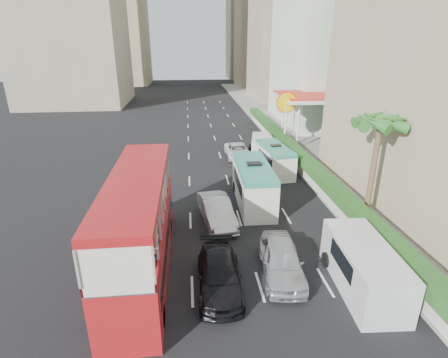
{
  "coord_description": "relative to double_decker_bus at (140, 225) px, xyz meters",
  "views": [
    {
      "loc": [
        -3.48,
        -15.32,
        10.75
      ],
      "look_at": [
        -1.5,
        4.0,
        3.2
      ],
      "focal_mm": 28.0,
      "sensor_mm": 36.0,
      "label": 1
    }
  ],
  "objects": [
    {
      "name": "tower_far_b",
      "position": [
        23.0,
        104.0,
        17.47
      ],
      "size": [
        14.0,
        14.0,
        40.0
      ],
      "primitive_type": "cube",
      "color": "#A1957E",
      "rests_on": "ground"
    },
    {
      "name": "minibus_far",
      "position": [
        9.98,
        13.39,
        -1.32
      ],
      "size": [
        2.44,
        5.64,
        2.42
      ],
      "primitive_type": "cube",
      "rotation": [
        0.0,
        0.0,
        0.12
      ],
      "color": "silver",
      "rests_on": "ground"
    },
    {
      "name": "ground_plane",
      "position": [
        6.0,
        0.0,
        -2.53
      ],
      "size": [
        200.0,
        200.0,
        0.0
      ],
      "primitive_type": "plane",
      "color": "black",
      "rests_on": "ground"
    },
    {
      "name": "kerb_wall",
      "position": [
        12.2,
        14.0,
        -1.85
      ],
      "size": [
        0.3,
        44.0,
        1.0
      ],
      "primitive_type": "cube",
      "color": "silver",
      "rests_on": "sidewalk"
    },
    {
      "name": "car_black",
      "position": [
        3.68,
        -1.84,
        -2.53
      ],
      "size": [
        2.12,
        4.97,
        1.43
      ],
      "primitive_type": "imported",
      "rotation": [
        0.0,
        0.0,
        -0.02
      ],
      "color": "black",
      "rests_on": "ground"
    },
    {
      "name": "car_silver_lane_a",
      "position": [
        4.08,
        4.61,
        -2.53
      ],
      "size": [
        2.39,
        5.12,
        1.62
      ],
      "primitive_type": "imported",
      "rotation": [
        0.0,
        0.0,
        0.14
      ],
      "color": "silver",
      "rests_on": "ground"
    },
    {
      "name": "double_decker_bus",
      "position": [
        0.0,
        0.0,
        0.0
      ],
      "size": [
        2.5,
        11.0,
        5.06
      ],
      "primitive_type": "cube",
      "color": "#A8161A",
      "rests_on": "ground"
    },
    {
      "name": "van_asset",
      "position": [
        7.32,
        18.1,
        -2.53
      ],
      "size": [
        2.35,
        4.88,
        1.34
      ],
      "primitive_type": "imported",
      "rotation": [
        0.0,
        0.0,
        0.03
      ],
      "color": "silver",
      "rests_on": "ground"
    },
    {
      "name": "hedge",
      "position": [
        12.2,
        14.0,
        -1.0
      ],
      "size": [
        1.1,
        44.0,
        0.7
      ],
      "primitive_type": "cube",
      "color": "#2D6626",
      "rests_on": "kerb_wall"
    },
    {
      "name": "palm_tree",
      "position": [
        13.8,
        4.0,
        0.85
      ],
      "size": [
        0.36,
        0.36,
        6.4
      ],
      "primitive_type": "cylinder",
      "color": "brown",
      "rests_on": "sidewalk"
    },
    {
      "name": "shell_station",
      "position": [
        16.0,
        23.0,
        0.22
      ],
      "size": [
        6.5,
        8.0,
        5.5
      ],
      "primitive_type": "cube",
      "color": "silver",
      "rests_on": "ground"
    },
    {
      "name": "panel_van_far",
      "position": [
        9.86,
        19.1,
        -1.63
      ],
      "size": [
        2.67,
        4.75,
        1.79
      ],
      "primitive_type": "cube",
      "rotation": [
        0.0,
        0.0,
        -0.21
      ],
      "color": "silver",
      "rests_on": "ground"
    },
    {
      "name": "panel_van_near",
      "position": [
        10.31,
        -2.52,
        -1.43
      ],
      "size": [
        2.51,
        5.63,
        2.2
      ],
      "primitive_type": "cube",
      "rotation": [
        0.0,
        0.0,
        -0.06
      ],
      "color": "silver",
      "rests_on": "ground"
    },
    {
      "name": "sidewalk",
      "position": [
        15.0,
        25.0,
        -2.44
      ],
      "size": [
        6.0,
        120.0,
        0.18
      ],
      "primitive_type": "cube",
      "color": "#99968C",
      "rests_on": "ground"
    },
    {
      "name": "car_silver_lane_b",
      "position": [
        6.83,
        -1.15,
        -2.53
      ],
      "size": [
        2.36,
        4.95,
        1.63
      ],
      "primitive_type": "imported",
      "rotation": [
        0.0,
        0.0,
        -0.09
      ],
      "color": "silver",
      "rests_on": "ground"
    },
    {
      "name": "minibus_near",
      "position": [
        6.91,
        7.19,
        -1.07
      ],
      "size": [
        2.29,
        6.61,
        2.92
      ],
      "primitive_type": "cube",
      "rotation": [
        0.0,
        0.0,
        -0.02
      ],
      "color": "silver",
      "rests_on": "ground"
    }
  ]
}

